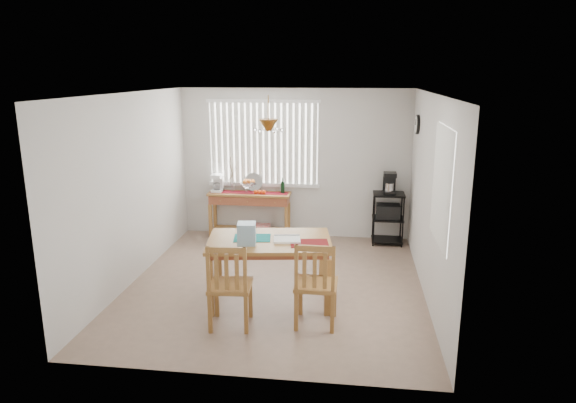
# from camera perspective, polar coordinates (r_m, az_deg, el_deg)

# --- Properties ---
(ground) EXTENTS (4.00, 4.50, 0.01)m
(ground) POSITION_cam_1_polar(r_m,az_deg,el_deg) (7.22, -1.36, -9.19)
(ground) COLOR gray
(room_shell) EXTENTS (4.20, 4.70, 2.70)m
(room_shell) POSITION_cam_1_polar(r_m,az_deg,el_deg) (6.74, -1.41, 4.20)
(room_shell) COLOR silver
(room_shell) RESTS_ON ground
(sideboard) EXTENTS (1.44, 0.40, 0.81)m
(sideboard) POSITION_cam_1_polar(r_m,az_deg,el_deg) (9.05, -4.24, -0.27)
(sideboard) COLOR #A06E36
(sideboard) RESTS_ON ground
(sideboard_items) EXTENTS (1.37, 0.34, 0.62)m
(sideboard_items) POSITION_cam_1_polar(r_m,az_deg,el_deg) (9.03, -5.78, 1.81)
(sideboard_items) COLOR maroon
(sideboard_items) RESTS_ON sideboard
(wire_cart) EXTENTS (0.52, 0.42, 0.88)m
(wire_cart) POSITION_cam_1_polar(r_m,az_deg,el_deg) (8.86, 11.05, -1.31)
(wire_cart) COLOR black
(wire_cart) RESTS_ON ground
(cart_items) EXTENTS (0.21, 0.25, 0.36)m
(cart_items) POSITION_cam_1_polar(r_m,az_deg,el_deg) (8.75, 11.21, 1.98)
(cart_items) COLOR black
(cart_items) RESTS_ON wire_cart
(dining_table) EXTENTS (1.66, 1.20, 0.82)m
(dining_table) POSITION_cam_1_polar(r_m,az_deg,el_deg) (6.48, -2.06, -5.02)
(dining_table) COLOR #A06E36
(dining_table) RESTS_ON ground
(table_items) EXTENTS (1.24, 0.54, 0.26)m
(table_items) POSITION_cam_1_polar(r_m,az_deg,el_deg) (6.30, -3.46, -3.76)
(table_items) COLOR #168080
(table_items) RESTS_ON dining_table
(chair_left) EXTENTS (0.51, 0.51, 1.03)m
(chair_left) POSITION_cam_1_polar(r_m,az_deg,el_deg) (5.94, -6.50, -9.30)
(chair_left) COLOR #A06E36
(chair_left) RESTS_ON ground
(chair_right) EXTENTS (0.49, 0.49, 1.03)m
(chair_right) POSITION_cam_1_polar(r_m,az_deg,el_deg) (5.93, 3.11, -9.20)
(chair_right) COLOR #A06E36
(chair_right) RESTS_ON ground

